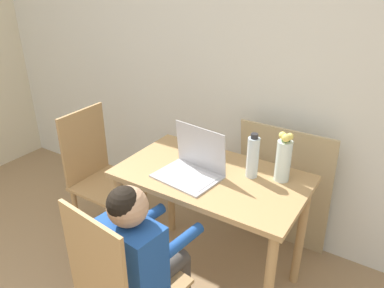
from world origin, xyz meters
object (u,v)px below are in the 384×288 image
object	(u,v)px
chair_spare	(100,176)
person_seated	(141,248)
water_bottle	(253,157)
laptop	(193,165)
flower_vase	(284,157)
chair_occupied	(122,287)

from	to	relation	value
chair_spare	person_seated	bearing A→B (deg)	-123.13
water_bottle	laptop	bearing A→B (deg)	-151.28
person_seated	flower_vase	xyz separation A→B (m)	(0.40, 0.70, 0.27)
person_seated	flower_vase	size ratio (longest dim) A/B	3.48
laptop	water_bottle	bearing A→B (deg)	35.78
chair_occupied	water_bottle	distance (m)	0.91
chair_spare	water_bottle	distance (m)	1.14
laptop	person_seated	bearing A→B (deg)	-79.67
chair_spare	laptop	bearing A→B (deg)	-93.00
chair_occupied	chair_spare	distance (m)	1.04
flower_vase	water_bottle	world-z (taller)	flower_vase
person_seated	water_bottle	size ratio (longest dim) A/B	3.84
person_seated	laptop	world-z (taller)	laptop
chair_occupied	laptop	xyz separation A→B (m)	(-0.01, 0.62, 0.34)
chair_occupied	person_seated	size ratio (longest dim) A/B	0.95
flower_vase	person_seated	bearing A→B (deg)	-119.94
chair_occupied	chair_spare	bearing A→B (deg)	-32.61
laptop	flower_vase	world-z (taller)	flower_vase
chair_spare	flower_vase	size ratio (longest dim) A/B	3.32
chair_occupied	water_bottle	world-z (taller)	water_bottle
flower_vase	water_bottle	distance (m)	0.16
chair_spare	flower_vase	world-z (taller)	flower_vase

